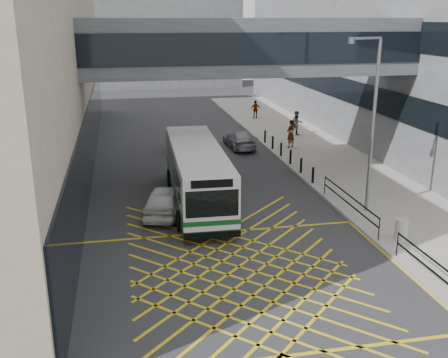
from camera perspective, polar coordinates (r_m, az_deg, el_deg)
ground at (r=19.20m, az=2.36°, el=-10.97°), size 120.00×120.00×0.00m
building_far at (r=76.44m, az=-10.12°, el=17.02°), size 28.00×16.00×18.00m
skybridge at (r=29.31m, az=2.80°, el=14.20°), size 20.00×4.10×3.00m
pavement at (r=35.19m, az=10.97°, el=2.17°), size 6.00×54.00×0.16m
box_junction at (r=19.20m, az=2.36°, el=-10.96°), size 12.00×9.00×0.01m
bus at (r=26.25m, az=-2.97°, el=0.66°), size 2.85×10.55×2.94m
car_white at (r=25.13m, az=-6.45°, el=-2.27°), size 2.91×4.78×1.42m
car_dark at (r=37.30m, az=-4.53°, el=4.26°), size 2.70×4.65×1.37m
car_silver at (r=37.65m, az=1.71°, el=4.35°), size 1.93×4.17×1.27m
street_lamp at (r=24.75m, az=15.69°, el=6.61°), size 1.82×0.71×8.07m
litter_bin at (r=23.03m, az=18.74°, el=-5.24°), size 0.53×0.53×0.91m
kerb_railings at (r=22.41m, az=16.83°, el=-4.96°), size 0.05×12.54×1.00m
bollards at (r=34.13m, az=6.73°, el=2.82°), size 0.14×10.14×0.90m
pedestrian_a at (r=37.36m, az=7.27°, el=4.91°), size 0.96×0.89×1.96m
pedestrian_b at (r=41.33m, az=7.94°, el=6.03°), size 0.97×0.63×1.88m
pedestrian_c at (r=48.03m, az=3.46°, el=7.57°), size 1.00×0.56×1.61m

